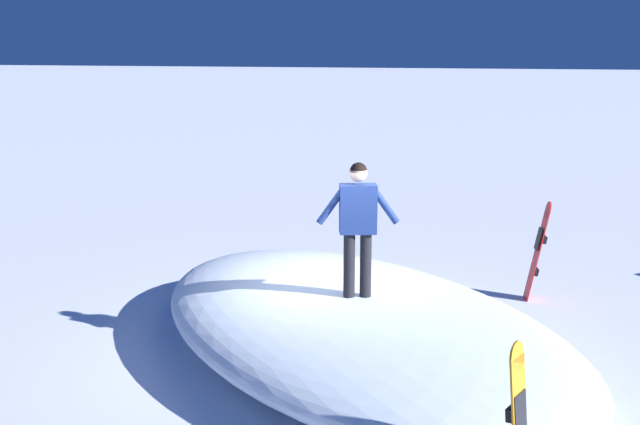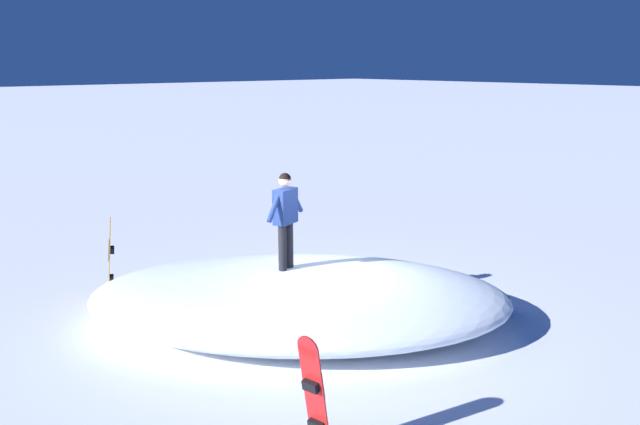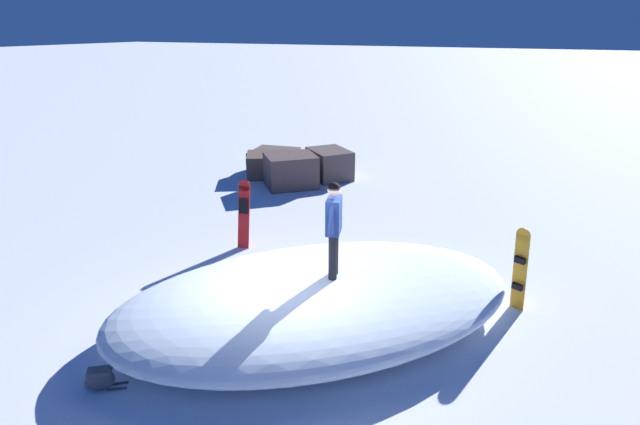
# 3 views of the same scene
# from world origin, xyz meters

# --- Properties ---
(ground) EXTENTS (240.00, 240.00, 0.00)m
(ground) POSITION_xyz_m (0.00, 0.00, 0.00)
(ground) COLOR white
(snow_mound) EXTENTS (7.96, 7.92, 0.96)m
(snow_mound) POSITION_xyz_m (-0.56, 0.30, 0.48)
(snow_mound) COLOR white
(snow_mound) RESTS_ON ground
(snowboarder_standing) EXTENTS (0.98, 0.36, 1.65)m
(snowboarder_standing) POSITION_xyz_m (-0.63, 0.55, 1.94)
(snowboarder_standing) COLOR black
(snowboarder_standing) RESTS_ON snow_mound
(snowboard_primary_upright) EXTENTS (0.35, 0.33, 1.60)m
(snowboard_primary_upright) POSITION_xyz_m (-2.89, -2.74, 0.82)
(snowboard_primary_upright) COLOR red
(snowboard_primary_upright) RESTS_ON ground
(backpack_near) EXTENTS (0.48, 0.57, 0.34)m
(backpack_near) POSITION_xyz_m (2.35, -1.78, 0.17)
(backpack_near) COLOR #4C4C51
(backpack_near) RESTS_ON ground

